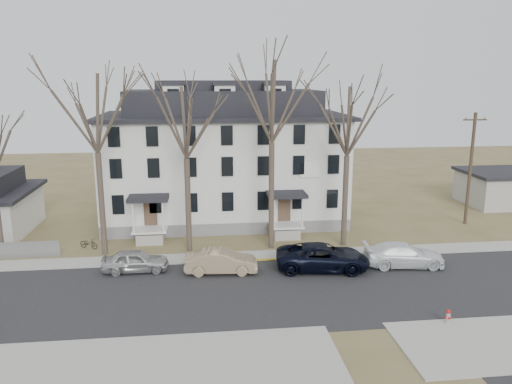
{
  "coord_description": "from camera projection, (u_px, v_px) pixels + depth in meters",
  "views": [
    {
      "loc": [
        -4.06,
        -24.96,
        12.37
      ],
      "look_at": [
        -0.21,
        9.0,
        4.44
      ],
      "focal_mm": 35.0,
      "sensor_mm": 36.0,
      "label": 1
    }
  ],
  "objects": [
    {
      "name": "car_tan",
      "position": [
        221.0,
        262.0,
        31.99
      ],
      "size": [
        4.73,
        1.92,
        1.53
      ],
      "primitive_type": "imported",
      "rotation": [
        0.0,
        0.0,
        1.51
      ],
      "color": "tan",
      "rests_on": "ground"
    },
    {
      "name": "far_sidewalk",
      "position": [
        261.0,
        256.0,
        35.15
      ],
      "size": [
        120.0,
        2.0,
        0.08
      ],
      "primitive_type": "cube",
      "color": "#A09F97",
      "rests_on": "ground"
    },
    {
      "name": "utility_pole_far",
      "position": [
        470.0,
        168.0,
        41.87
      ],
      "size": [
        2.0,
        0.28,
        9.5
      ],
      "color": "#3D3023",
      "rests_on": "ground"
    },
    {
      "name": "distant_building",
      "position": [
        507.0,
        187.0,
        49.23
      ],
      "size": [
        8.5,
        6.5,
        3.35
      ],
      "color": "#A09F97",
      "rests_on": "ground"
    },
    {
      "name": "ground",
      "position": [
        278.0,
        307.0,
        27.4
      ],
      "size": [
        120.0,
        120.0,
        0.0
      ],
      "primitive_type": "plane",
      "color": "brown",
      "rests_on": "ground"
    },
    {
      "name": "tree_center",
      "position": [
        272.0,
        96.0,
        34.49
      ],
      "size": [
        9.0,
        9.0,
        14.7
      ],
      "color": "#473B31",
      "rests_on": "ground"
    },
    {
      "name": "tree_far_left",
      "position": [
        95.0,
        108.0,
        33.35
      ],
      "size": [
        8.4,
        8.4,
        13.72
      ],
      "color": "#473B31",
      "rests_on": "ground"
    },
    {
      "name": "main_road",
      "position": [
        273.0,
        292.0,
        29.34
      ],
      "size": [
        120.0,
        10.0,
        0.04
      ],
      "primitive_type": "cube",
      "color": "#27272A",
      "rests_on": "ground"
    },
    {
      "name": "tree_mid_left",
      "position": [
        185.0,
        118.0,
        34.17
      ],
      "size": [
        7.8,
        7.8,
        12.74
      ],
      "color": "#473B31",
      "rests_on": "ground"
    },
    {
      "name": "car_navy",
      "position": [
        323.0,
        258.0,
        32.53
      ],
      "size": [
        6.39,
        3.57,
        1.69
      ],
      "primitive_type": "imported",
      "rotation": [
        0.0,
        0.0,
        1.44
      ],
      "color": "black",
      "rests_on": "ground"
    },
    {
      "name": "car_silver",
      "position": [
        135.0,
        261.0,
        32.21
      ],
      "size": [
        4.26,
        1.77,
        1.44
      ],
      "primitive_type": "imported",
      "rotation": [
        0.0,
        0.0,
        1.59
      ],
      "color": "#ACACAC",
      "rests_on": "ground"
    },
    {
      "name": "fire_hydrant",
      "position": [
        448.0,
        317.0,
        25.39
      ],
      "size": [
        0.34,
        0.32,
        0.83
      ],
      "color": "#B7B7BA",
      "rests_on": "ground"
    },
    {
      "name": "tree_mid_right",
      "position": [
        348.0,
        116.0,
        35.43
      ],
      "size": [
        7.8,
        7.8,
        12.74
      ],
      "color": "#473B31",
      "rests_on": "ground"
    },
    {
      "name": "yellow_curb",
      "position": [
        333.0,
        258.0,
        34.82
      ],
      "size": [
        14.0,
        0.25,
        0.06
      ],
      "primitive_type": "cube",
      "color": "gold",
      "rests_on": "ground"
    },
    {
      "name": "bicycle_left",
      "position": [
        89.0,
        244.0,
        36.57
      ],
      "size": [
        1.6,
        1.18,
        0.8
      ],
      "primitive_type": "imported",
      "rotation": [
        0.0,
        0.0,
        1.09
      ],
      "color": "black",
      "rests_on": "ground"
    },
    {
      "name": "near_sidewalk_left",
      "position": [
        115.0,
        368.0,
        21.69
      ],
      "size": [
        20.0,
        5.0,
        0.08
      ],
      "primitive_type": "cube",
      "color": "#A09F97",
      "rests_on": "ground"
    },
    {
      "name": "car_white",
      "position": [
        404.0,
        255.0,
        33.13
      ],
      "size": [
        5.51,
        2.66,
        1.55
      ],
      "primitive_type": "imported",
      "rotation": [
        0.0,
        0.0,
        1.48
      ],
      "color": "white",
      "rests_on": "ground"
    },
    {
      "name": "boarding_house",
      "position": [
        224.0,
        159.0,
        43.35
      ],
      "size": [
        20.8,
        12.36,
        12.05
      ],
      "color": "slate",
      "rests_on": "ground"
    }
  ]
}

